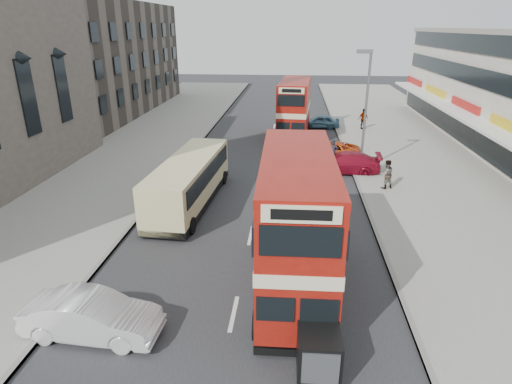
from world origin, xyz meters
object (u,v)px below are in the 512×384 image
at_px(car_right_a, 344,163).
at_px(bus_second, 295,109).
at_px(pedestrian_near, 386,174).
at_px(pedestrian_far, 363,119).
at_px(street_lamp, 365,103).
at_px(cyclist, 332,160).
at_px(car_right_c, 320,122).
at_px(car_left_front, 92,316).
at_px(bus_main, 296,225).
at_px(coach, 190,180).
at_px(car_right_b, 330,150).

bearing_deg(car_right_a, bus_second, -155.60).
xyz_separation_m(pedestrian_near, pedestrian_far, (0.96, 16.26, 0.07)).
bearing_deg(street_lamp, cyclist, 173.22).
distance_m(car_right_c, pedestrian_far, 4.15).
relative_size(car_left_front, car_right_c, 1.17).
bearing_deg(bus_main, coach, -53.79).
relative_size(bus_main, car_right_b, 2.04).
bearing_deg(bus_second, pedestrian_near, 118.48).
distance_m(street_lamp, cyclist, 4.40).
xyz_separation_m(coach, car_right_b, (8.56, 9.69, -0.82)).
height_order(coach, car_left_front, coach).
height_order(car_right_a, car_right_b, car_right_a).
bearing_deg(cyclist, bus_main, -92.75).
bearing_deg(car_right_b, pedestrian_near, 24.90).
xyz_separation_m(coach, pedestrian_far, (12.43, 19.45, -0.33)).
bearing_deg(bus_second, cyclist, 110.66).
bearing_deg(pedestrian_near, cyclist, -67.94).
relative_size(car_left_front, pedestrian_near, 2.44).
bearing_deg(car_right_c, street_lamp, 9.72).
height_order(bus_second, car_left_front, bus_second).
bearing_deg(coach, pedestrian_far, 61.05).
distance_m(bus_main, bus_second, 23.56).
height_order(car_right_c, pedestrian_far, pedestrian_far).
bearing_deg(car_right_a, car_right_c, -172.17).
bearing_deg(coach, car_left_front, -89.52).
xyz_separation_m(car_right_b, car_right_c, (-0.21, 10.33, 0.01)).
bearing_deg(car_right_c, car_left_front, -14.58).
bearing_deg(coach, pedestrian_near, 19.16).
relative_size(pedestrian_near, pedestrian_far, 0.93).
bearing_deg(pedestrian_far, bus_second, 176.28).
xyz_separation_m(street_lamp, bus_second, (-4.55, 9.39, -2.19)).
height_order(coach, car_right_b, coach).
height_order(car_left_front, car_right_b, car_left_front).
bearing_deg(car_right_b, bus_main, -7.83).
xyz_separation_m(bus_main, coach, (-5.90, 7.74, -1.23)).
distance_m(car_right_a, car_right_c, 13.64).
relative_size(pedestrian_far, cyclist, 0.87).
bearing_deg(bus_second, coach, 74.16).
relative_size(car_right_a, pedestrian_near, 2.70).
relative_size(car_right_a, pedestrian_far, 2.51).
relative_size(car_left_front, car_right_b, 0.97).
distance_m(street_lamp, coach, 12.60).
relative_size(coach, cyclist, 4.19).
bearing_deg(car_right_c, cyclist, 2.04).
height_order(coach, pedestrian_far, coach).
distance_m(bus_second, coach, 16.87).
bearing_deg(bus_second, street_lamp, 120.05).
bearing_deg(car_left_front, pedestrian_near, -36.73).
height_order(bus_main, pedestrian_near, bus_main).
distance_m(bus_second, car_right_a, 10.20).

